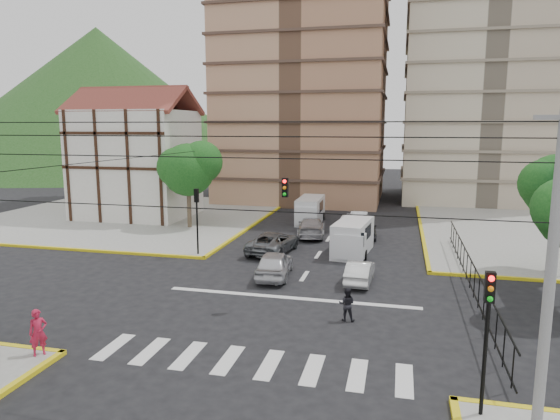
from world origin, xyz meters
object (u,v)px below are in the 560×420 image
(traffic_light_nw, at_px, (197,210))
(pedestrian_crosswalk, at_px, (347,304))
(pedestrian_sw_corner, at_px, (38,332))
(car_white_front_right, at_px, (360,272))
(traffic_light_se, at_px, (487,320))
(car_silver_front_left, at_px, (274,264))
(van_right_lane, at_px, (353,238))
(van_left_lane, at_px, (310,211))

(traffic_light_nw, distance_m, pedestrian_crosswalk, 14.28)
(pedestrian_sw_corner, bearing_deg, car_white_front_right, -0.06)
(traffic_light_se, height_order, pedestrian_sw_corner, traffic_light_se)
(car_silver_front_left, relative_size, pedestrian_sw_corner, 2.54)
(van_right_lane, distance_m, car_silver_front_left, 7.33)
(pedestrian_crosswalk, bearing_deg, traffic_light_se, 125.05)
(car_white_front_right, bearing_deg, pedestrian_sw_corner, 50.48)
(traffic_light_se, height_order, traffic_light_nw, same)
(traffic_light_nw, relative_size, pedestrian_sw_corner, 2.48)
(car_silver_front_left, xyz_separation_m, car_white_front_right, (4.88, 0.12, -0.15))
(van_right_lane, distance_m, van_left_lane, 11.21)
(traffic_light_se, height_order, car_white_front_right, traffic_light_se)
(traffic_light_nw, distance_m, pedestrian_sw_corner, 15.48)
(traffic_light_se, relative_size, car_white_front_right, 1.17)
(traffic_light_nw, bearing_deg, van_right_lane, 15.97)
(pedestrian_sw_corner, bearing_deg, car_silver_front_left, 15.23)
(van_left_lane, xyz_separation_m, car_white_front_right, (5.75, -16.22, -0.48))
(van_left_lane, xyz_separation_m, pedestrian_crosswalk, (5.64, -21.94, -0.34))
(van_right_lane, bearing_deg, car_white_front_right, -74.10)
(traffic_light_se, bearing_deg, car_white_front_right, 110.33)
(pedestrian_crosswalk, bearing_deg, van_right_lane, -85.94)
(pedestrian_sw_corner, distance_m, pedestrian_crosswalk, 12.58)
(traffic_light_se, distance_m, car_white_front_right, 13.45)
(traffic_light_se, xyz_separation_m, van_right_lane, (-5.57, 18.47, -2.00))
(traffic_light_nw, xyz_separation_m, pedestrian_sw_corner, (0.08, -15.34, -2.08))
(traffic_light_se, xyz_separation_m, car_silver_front_left, (-9.47, 12.27, -2.34))
(pedestrian_crosswalk, bearing_deg, pedestrian_sw_corner, 30.53)
(traffic_light_se, xyz_separation_m, van_left_lane, (-10.34, 28.62, -2.01))
(pedestrian_crosswalk, bearing_deg, car_silver_front_left, -49.75)
(traffic_light_se, height_order, van_left_lane, traffic_light_se)
(car_silver_front_left, bearing_deg, pedestrian_crosswalk, 124.92)
(van_right_lane, relative_size, pedestrian_sw_corner, 2.98)
(van_left_lane, bearing_deg, traffic_light_se, -70.96)
(car_white_front_right, bearing_deg, pedestrian_crosswalk, 91.34)
(van_left_lane, distance_m, pedestrian_sw_corner, 28.82)
(traffic_light_nw, bearing_deg, car_silver_front_left, -28.48)
(van_right_lane, xyz_separation_m, car_white_front_right, (0.98, -6.08, -0.49))
(pedestrian_sw_corner, height_order, pedestrian_crosswalk, pedestrian_sw_corner)
(van_left_lane, height_order, pedestrian_crosswalk, van_left_lane)
(car_white_front_right, distance_m, pedestrian_crosswalk, 5.72)
(traffic_light_nw, relative_size, van_right_lane, 0.83)
(car_silver_front_left, height_order, car_white_front_right, car_silver_front_left)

